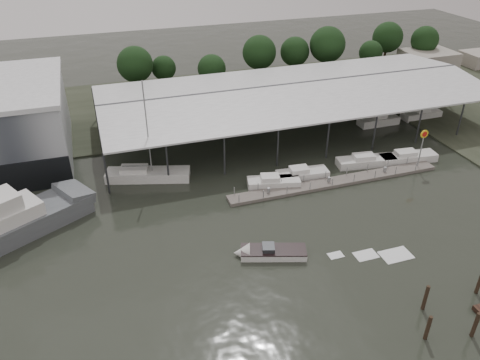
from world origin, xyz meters
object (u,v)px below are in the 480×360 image
object	(u,v)px
white_sailboat	(147,175)
shell_fuel_sign	(423,142)
grey_trawler	(15,222)
speedboat_underway	(267,253)

from	to	relation	value
white_sailboat	shell_fuel_sign	bearing A→B (deg)	2.57
shell_fuel_sign	grey_trawler	size ratio (longest dim) A/B	0.33
shell_fuel_sign	speedboat_underway	distance (m)	27.41
white_sailboat	speedboat_underway	world-z (taller)	white_sailboat
grey_trawler	speedboat_underway	size ratio (longest dim) A/B	0.95
speedboat_underway	shell_fuel_sign	bearing A→B (deg)	-139.72
grey_trawler	speedboat_underway	distance (m)	26.47
grey_trawler	white_sailboat	bearing A→B (deg)	-3.51
white_sailboat	speedboat_underway	size ratio (longest dim) A/B	0.74
grey_trawler	white_sailboat	world-z (taller)	white_sailboat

